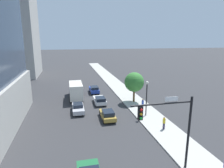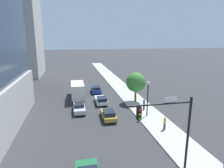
{
  "view_description": "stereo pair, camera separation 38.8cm",
  "coord_description": "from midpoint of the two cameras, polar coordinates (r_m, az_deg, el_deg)",
  "views": [
    {
      "loc": [
        -3.07,
        -8.6,
        11.26
      ],
      "look_at": [
        1.32,
        10.66,
        6.61
      ],
      "focal_mm": 31.24,
      "sensor_mm": 36.0,
      "label": 1
    },
    {
      "loc": [
        -2.69,
        -8.68,
        11.26
      ],
      "look_at": [
        1.32,
        10.66,
        6.61
      ],
      "focal_mm": 31.24,
      "sensor_mm": 36.0,
      "label": 2
    }
  ],
  "objects": [
    {
      "name": "box_truck",
      "position": [
        37.42,
        -9.78,
        -1.57
      ],
      "size": [
        2.31,
        7.74,
        3.25
      ],
      "color": "#1E4799",
      "rests_on": "ground"
    },
    {
      "name": "street_tree",
      "position": [
        34.52,
        7.29,
        0.5
      ],
      "size": [
        3.46,
        3.46,
        5.31
      ],
      "color": "brown",
      "rests_on": "sidewalk"
    },
    {
      "name": "car_blue",
      "position": [
        41.2,
        -4.43,
        -1.56
      ],
      "size": [
        1.77,
        4.19,
        1.51
      ],
      "color": "#233D9E",
      "rests_on": "ground"
    },
    {
      "name": "traffic_light_pole",
      "position": [
        16.71,
        17.02,
        -10.54
      ],
      "size": [
        5.34,
        0.48,
        6.62
      ],
      "color": "black",
      "rests_on": "sidewalk"
    },
    {
      "name": "pedestrian_yellow_shirt",
      "position": [
        25.55,
        15.59,
        -11.01
      ],
      "size": [
        0.34,
        0.34,
        1.63
      ],
      "color": "#38334C",
      "rests_on": "sidewalk"
    },
    {
      "name": "pedestrian_blue_shirt",
      "position": [
        31.56,
        9.69,
        -5.89
      ],
      "size": [
        0.34,
        0.34,
        1.7
      ],
      "color": "#38334C",
      "rests_on": "sidewalk"
    },
    {
      "name": "construction_building",
      "position": [
        65.95,
        -25.97,
        15.23
      ],
      "size": [
        13.01,
        16.6,
        34.17
      ],
      "color": "#B2AFA8",
      "rests_on": "ground"
    },
    {
      "name": "car_gold",
      "position": [
        27.94,
        -0.65,
        -8.92
      ],
      "size": [
        1.76,
        4.13,
        1.41
      ],
      "color": "#AD8938",
      "rests_on": "ground"
    },
    {
      "name": "car_silver",
      "position": [
        31.01,
        -9.2,
        -6.85
      ],
      "size": [
        1.74,
        4.34,
        1.39
      ],
      "color": "#B7B7BC",
      "rests_on": "ground"
    },
    {
      "name": "car_white",
      "position": [
        34.34,
        -2.87,
        -4.69
      ],
      "size": [
        1.84,
        4.27,
        1.41
      ],
      "color": "silver",
      "rests_on": "ground"
    },
    {
      "name": "street_lamp",
      "position": [
        28.46,
        10.82,
        -2.64
      ],
      "size": [
        0.44,
        0.44,
        5.17
      ],
      "color": "black",
      "rests_on": "sidewalk"
    },
    {
      "name": "sidewalk",
      "position": [
        32.7,
        9.04,
        -6.93
      ],
      "size": [
        4.09,
        120.0,
        0.15
      ],
      "primitive_type": "cube",
      "color": "#B2AFA8",
      "rests_on": "ground"
    }
  ]
}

